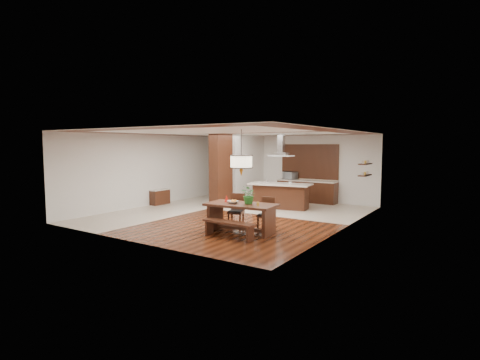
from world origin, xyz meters
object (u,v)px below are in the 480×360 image
Objects in this scene: dining_table at (241,211)px; kitchen_island at (281,196)px; range_hood at (281,145)px; dining_chair_right at (266,214)px; hallway_console at (160,197)px; fruit_bowl at (233,202)px; dining_chair_left at (236,210)px; island_cup at (290,183)px; dining_bench at (229,230)px; microwave at (290,176)px; foliage_plant at (249,195)px; pendant_lantern at (241,153)px.

dining_table is 0.82× the size of kitchen_island.
dining_chair_right is at bearing -69.25° from range_hood.
fruit_bowl is at bearing -24.36° from hallway_console.
dining_chair_left reaches higher than dining_table.
dining_table is 4.33m from kitchen_island.
island_cup is at bearing -8.10° from range_hood.
fruit_bowl is 0.34× the size of range_hood.
dining_bench is 0.62× the size of kitchen_island.
dining_bench is 2.59× the size of microwave.
hallway_console is 5.86m from fruit_bowl.
hallway_console is 0.98× the size of range_hood.
island_cup is at bearing -44.11° from microwave.
foliage_plant is at bearing -83.93° from kitchen_island.
pendant_lantern reaches higher than dining_chair_left.
dining_chair_right is 0.86m from foliage_plant.
pendant_lantern and range_hood have the same top height.
microwave reaches higher than dining_table.
pendant_lantern reaches higher than kitchen_island.
dining_chair_left is at bearing 116.25° from dining_bench.
dining_chair_right is at bearing -78.61° from kitchen_island.
range_hood is (-1.36, 3.58, 1.99)m from dining_chair_right.
foliage_plant reaches higher than dining_bench.
island_cup is at bearing 96.84° from dining_table.
dining_chair_right is 1.06m from fruit_bowl.
dining_bench is at bearing -84.31° from pendant_lantern.
foliage_plant reaches higher than dining_chair_right.
dining_bench is at bearing -57.03° from microwave.
dining_table is 0.35m from fruit_bowl.
range_hood is (-0.70, 4.32, 1.61)m from fruit_bowl.
dining_table is at bearing -163.08° from foliage_plant.
dining_chair_right is 0.72× the size of pendant_lantern.
dining_chair_right is at bearing -50.79° from microwave.
microwave is (-1.55, 6.33, 0.51)m from dining_table.
island_cup reaches higher than hallway_console.
microwave reaches higher than kitchen_island.
island_cup is at bearing 93.73° from fruit_bowl.
hallway_console is 6.20m from dining_chair_right.
pendant_lantern is 4.33m from range_hood.
dining_chair_right is 6.06m from microwave.
foliage_plant is 0.20× the size of kitchen_island.
kitchen_island is at bearing 78.30° from dining_chair_left.
foliage_plant is 6.51m from microwave.
dining_bench is at bearing -87.94° from kitchen_island.
pendant_lantern is (0.55, -0.55, 1.75)m from dining_chair_left.
dining_chair_right is (5.97, -1.67, 0.16)m from hallway_console.
dining_chair_left is at bearing 147.99° from foliage_plant.
hallway_console is at bearing -166.88° from kitchen_island.
microwave is (-1.05, 2.17, 0.09)m from island_cup.
hallway_console is at bearing -157.45° from range_hood.
dining_table is 0.78m from dining_chair_left.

